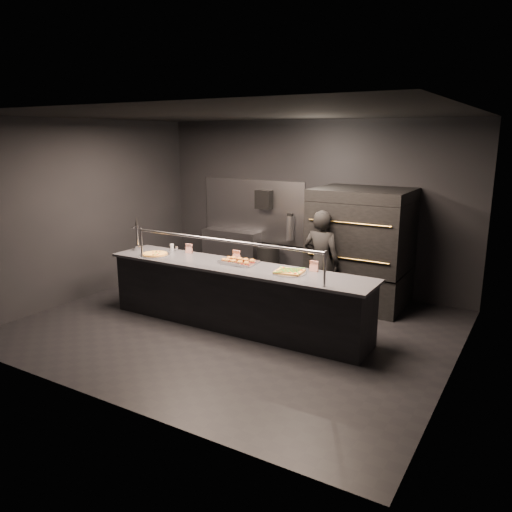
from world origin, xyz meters
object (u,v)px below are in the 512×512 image
at_px(beer_tap, 138,241).
at_px(slider_tray_a, 234,261).
at_px(fire_extinguisher, 290,228).
at_px(trash_bin, 268,265).
at_px(round_pizza, 155,254).
at_px(slider_tray_b, 240,262).
at_px(prep_shelf, 232,253).
at_px(worker, 321,262).
at_px(square_pizza, 289,272).
at_px(towel_dispenser, 264,199).
at_px(pizza_oven, 361,247).
at_px(service_counter, 236,296).

distance_m(beer_tap, slider_tray_a, 1.79).
height_order(fire_extinguisher, trash_bin, fire_extinguisher).
bearing_deg(fire_extinguisher, round_pizza, -113.10).
bearing_deg(slider_tray_b, trash_bin, 108.31).
xyz_separation_m(prep_shelf, round_pizza, (0.18, -2.43, 0.49)).
bearing_deg(worker, prep_shelf, -23.35).
distance_m(square_pizza, trash_bin, 2.68).
xyz_separation_m(fire_extinguisher, round_pizza, (-1.07, -2.51, -0.12)).
relative_size(round_pizza, slider_tray_a, 1.04).
xyz_separation_m(square_pizza, worker, (-0.04, 1.16, -0.12)).
bearing_deg(towel_dispenser, trash_bin, -46.14).
bearing_deg(worker, round_pizza, 31.92).
bearing_deg(slider_tray_b, towel_dispenser, 111.62).
height_order(fire_extinguisher, worker, worker).
xyz_separation_m(beer_tap, worker, (2.70, 1.17, -0.26)).
bearing_deg(prep_shelf, round_pizza, -85.76).
relative_size(pizza_oven, fire_extinguisher, 3.78).
distance_m(pizza_oven, slider_tray_b, 2.15).
height_order(pizza_oven, slider_tray_b, pizza_oven).
height_order(pizza_oven, square_pizza, pizza_oven).
bearing_deg(prep_shelf, towel_dispenser, 5.71).
relative_size(service_counter, worker, 2.51).
height_order(towel_dispenser, fire_extinguisher, towel_dispenser).
bearing_deg(prep_shelf, square_pizza, -43.06).
xyz_separation_m(round_pizza, slider_tray_a, (1.31, 0.24, 0.01)).
distance_m(fire_extinguisher, square_pizza, 2.66).
xyz_separation_m(towel_dispenser, slider_tray_a, (0.79, -2.26, -0.61)).
height_order(pizza_oven, fire_extinguisher, pizza_oven).
bearing_deg(slider_tray_b, beer_tap, -176.94).
bearing_deg(slider_tray_b, slider_tray_a, 172.07).
bearing_deg(slider_tray_a, round_pizza, -169.53).
height_order(service_counter, slider_tray_b, service_counter).
height_order(beer_tap, slider_tray_a, beer_tap).
distance_m(round_pizza, trash_bin, 2.45).
relative_size(pizza_oven, towel_dispenser, 5.46).
xyz_separation_m(slider_tray_b, trash_bin, (-0.67, 2.03, -0.59)).
height_order(service_counter, trash_bin, service_counter).
bearing_deg(prep_shelf, slider_tray_b, -53.98).
bearing_deg(round_pizza, slider_tray_b, 9.12).
height_order(towel_dispenser, trash_bin, towel_dispenser).
relative_size(prep_shelf, slider_tray_b, 2.36).
xyz_separation_m(pizza_oven, beer_tap, (-3.09, -1.88, 0.11)).
xyz_separation_m(prep_shelf, trash_bin, (0.93, -0.17, -0.09)).
xyz_separation_m(towel_dispenser, beer_tap, (-0.99, -2.37, -0.48)).
bearing_deg(worker, towel_dispenser, -33.28).
bearing_deg(round_pizza, fire_extinguisher, 66.90).
height_order(prep_shelf, fire_extinguisher, fire_extinguisher).
relative_size(slider_tray_a, trash_bin, 0.62).
bearing_deg(round_pizza, prep_shelf, 94.24).
relative_size(service_counter, prep_shelf, 3.42).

